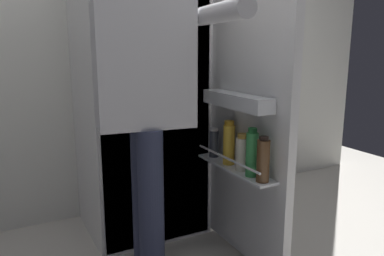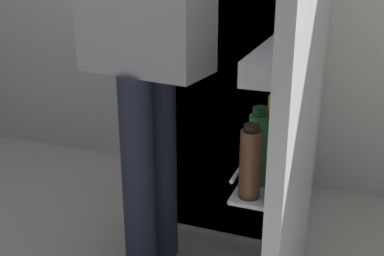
{
  "view_description": "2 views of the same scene",
  "coord_description": "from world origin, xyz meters",
  "views": [
    {
      "loc": [
        -0.78,
        -1.66,
        1.15
      ],
      "look_at": [
        0.06,
        -0.03,
        0.76
      ],
      "focal_mm": 35.55,
      "sensor_mm": 36.0,
      "label": 1
    },
    {
      "loc": [
        0.57,
        -1.55,
        1.22
      ],
      "look_at": [
        0.03,
        -0.13,
        0.64
      ],
      "focal_mm": 46.68,
      "sensor_mm": 36.0,
      "label": 2
    }
  ],
  "objects": [
    {
      "name": "refrigerator",
      "position": [
        0.03,
        0.5,
        0.86
      ],
      "size": [
        0.73,
        1.29,
        1.71
      ],
      "color": "white",
      "rests_on": "ground_plane"
    },
    {
      "name": "person",
      "position": [
        -0.17,
        -0.02,
        0.94
      ],
      "size": [
        0.54,
        0.77,
        1.58
      ],
      "color": "#2D334C",
      "rests_on": "ground_plane"
    }
  ]
}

